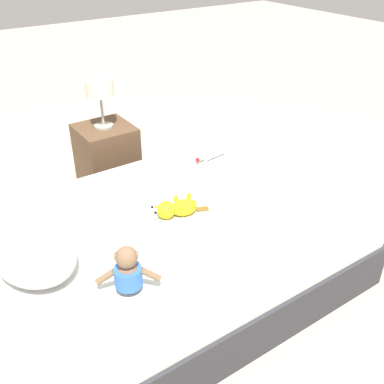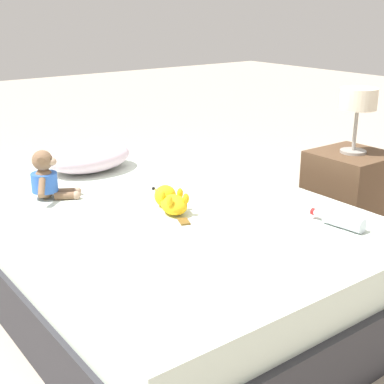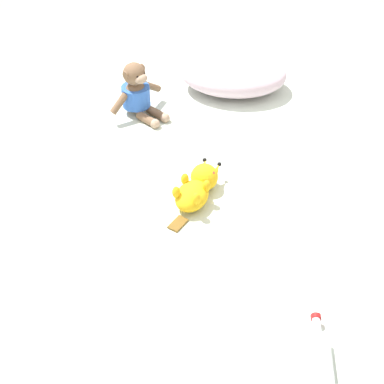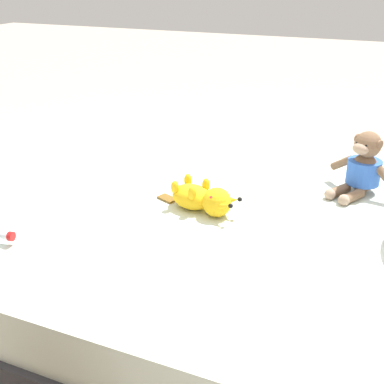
% 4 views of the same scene
% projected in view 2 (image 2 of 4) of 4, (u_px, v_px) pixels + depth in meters
% --- Properties ---
extents(ground_plane, '(16.00, 16.00, 0.00)m').
position_uv_depth(ground_plane, '(162.00, 290.00, 2.63)').
color(ground_plane, '#B7A893').
extents(bed, '(1.44, 2.06, 0.44)m').
position_uv_depth(bed, '(161.00, 250.00, 2.56)').
color(bed, '#2D2D33').
rests_on(bed, ground_plane).
extents(pillow, '(0.53, 0.41, 0.16)m').
position_uv_depth(pillow, '(90.00, 156.00, 2.99)').
color(pillow, silver).
rests_on(pillow, bed).
extents(plush_monkey, '(0.25, 0.26, 0.24)m').
position_uv_depth(plush_monkey, '(47.00, 179.00, 2.55)').
color(plush_monkey, brown).
rests_on(plush_monkey, bed).
extents(plush_yellow_creature, '(0.15, 0.33, 0.10)m').
position_uv_depth(plush_yellow_creature, '(170.00, 200.00, 2.41)').
color(plush_yellow_creature, yellow).
rests_on(plush_yellow_creature, bed).
extents(glass_bottle, '(0.08, 0.24, 0.06)m').
position_uv_depth(glass_bottle, '(342.00, 220.00, 2.23)').
color(glass_bottle, silver).
rests_on(glass_bottle, bed).
extents(nightstand, '(0.39, 0.39, 0.54)m').
position_uv_depth(nightstand, '(348.00, 200.00, 3.05)').
color(nightstand, brown).
rests_on(nightstand, ground_plane).
extents(bedside_lamp, '(0.20, 0.20, 0.35)m').
position_uv_depth(bedside_lamp, '(358.00, 103.00, 2.87)').
color(bedside_lamp, gray).
rests_on(bedside_lamp, nightstand).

